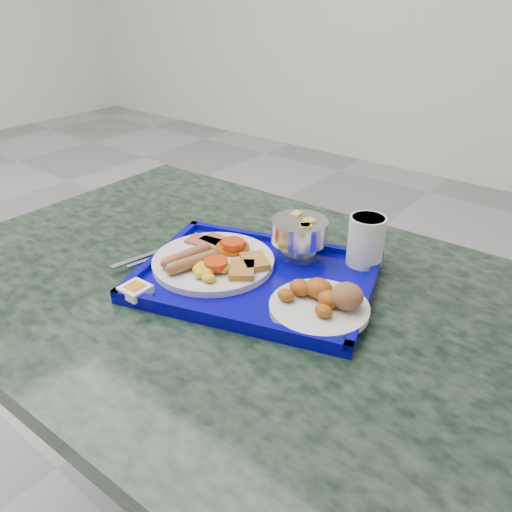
{
  "coord_description": "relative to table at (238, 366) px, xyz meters",
  "views": [
    {
      "loc": [
        1.68,
        -0.38,
        1.19
      ],
      "look_at": [
        1.22,
        0.21,
        0.78
      ],
      "focal_mm": 35.0,
      "sensor_mm": 36.0,
      "label": 1
    }
  ],
  "objects": [
    {
      "name": "tray",
      "position": [
        0.02,
        0.03,
        0.19
      ],
      "size": [
        0.47,
        0.4,
        0.02
      ],
      "rotation": [
        0.0,
        0.0,
        0.31
      ],
      "color": "#050390",
      "rests_on": "table"
    },
    {
      "name": "bread_plate",
      "position": [
        0.17,
        0.01,
        0.22
      ],
      "size": [
        0.16,
        0.16,
        0.05
      ],
      "rotation": [
        0.0,
        0.0,
        -0.23
      ],
      "color": "silver",
      "rests_on": "tray"
    },
    {
      "name": "spoon",
      "position": [
        -0.17,
        0.01,
        0.2
      ],
      "size": [
        0.05,
        0.15,
        0.01
      ],
      "rotation": [
        0.0,
        0.0,
        -0.21
      ],
      "color": "silver",
      "rests_on": "tray"
    },
    {
      "name": "table",
      "position": [
        0.0,
        0.0,
        0.0
      ],
      "size": [
        1.18,
        0.8,
        0.72
      ],
      "rotation": [
        0.0,
        0.0,
        0.03
      ],
      "color": "slate",
      "rests_on": "floor"
    },
    {
      "name": "knife",
      "position": [
        -0.18,
        -0.04,
        0.2
      ],
      "size": [
        0.04,
        0.16,
        0.0
      ],
      "primitive_type": "cube",
      "rotation": [
        0.0,
        0.0,
        -0.2
      ],
      "color": "silver",
      "rests_on": "tray"
    },
    {
      "name": "main_plate",
      "position": [
        -0.06,
        0.01,
        0.21
      ],
      "size": [
        0.22,
        0.22,
        0.03
      ],
      "rotation": [
        0.0,
        0.0,
        -0.33
      ],
      "color": "silver",
      "rests_on": "tray"
    },
    {
      "name": "juice_cup",
      "position": [
        0.15,
        0.19,
        0.25
      ],
      "size": [
        0.07,
        0.07,
        0.09
      ],
      "color": "white",
      "rests_on": "tray"
    },
    {
      "name": "fruit_bowl",
      "position": [
        0.04,
        0.14,
        0.25
      ],
      "size": [
        0.11,
        0.11,
        0.07
      ],
      "color": "silver",
      "rests_on": "tray"
    },
    {
      "name": "jam_packet",
      "position": [
        -0.1,
        -0.14,
        0.21
      ],
      "size": [
        0.04,
        0.04,
        0.02
      ],
      "rotation": [
        0.0,
        0.0,
        0.03
      ],
      "color": "white",
      "rests_on": "tray"
    }
  ]
}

